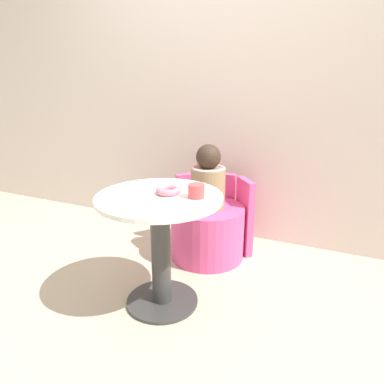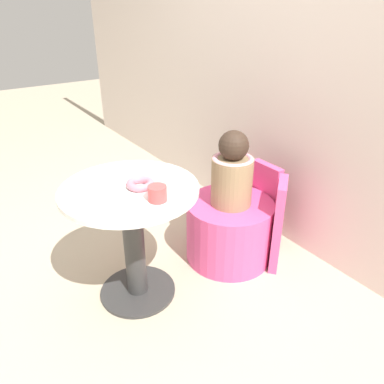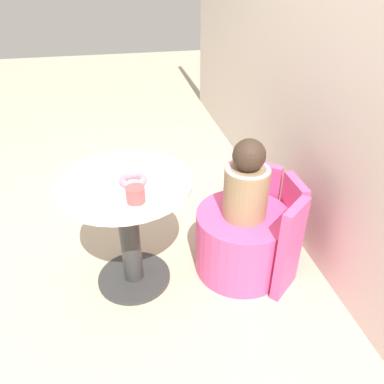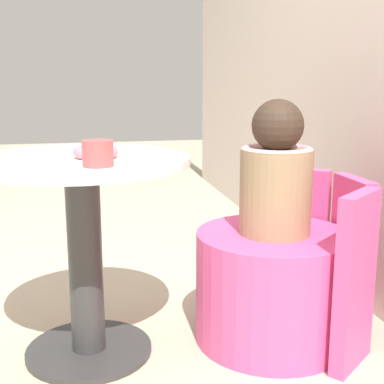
# 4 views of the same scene
# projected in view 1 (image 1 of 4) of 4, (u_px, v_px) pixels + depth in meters

# --- Properties ---
(ground_plane) EXTENTS (12.00, 12.00, 0.00)m
(ground_plane) POSITION_uv_depth(u_px,v_px,m) (160.00, 303.00, 1.99)
(ground_plane) COLOR #B7A88E
(back_wall) EXTENTS (6.00, 0.06, 2.40)m
(back_wall) POSITION_uv_depth(u_px,v_px,m) (228.00, 86.00, 2.61)
(back_wall) COLOR silver
(back_wall) RESTS_ON ground_plane
(round_table) EXTENTS (0.68, 0.68, 0.66)m
(round_table) POSITION_uv_depth(u_px,v_px,m) (160.00, 232.00, 1.87)
(round_table) COLOR #333333
(round_table) RESTS_ON ground_plane
(tub_chair) EXTENTS (0.53, 0.53, 0.38)m
(tub_chair) POSITION_uv_depth(u_px,v_px,m) (207.00, 232.00, 2.48)
(tub_chair) COLOR #E54C8C
(tub_chair) RESTS_ON ground_plane
(booth_backrest) EXTENTS (0.62, 0.23, 0.56)m
(booth_backrest) POSITION_uv_depth(u_px,v_px,m) (218.00, 211.00, 2.64)
(booth_backrest) COLOR #E54C8C
(booth_backrest) RESTS_ON ground_plane
(child_figure) EXTENTS (0.24, 0.24, 0.45)m
(child_figure) POSITION_uv_depth(u_px,v_px,m) (208.00, 180.00, 2.36)
(child_figure) COLOR #937A56
(child_figure) RESTS_ON tub_chair
(donut) EXTENTS (0.14, 0.14, 0.04)m
(donut) POSITION_uv_depth(u_px,v_px,m) (168.00, 190.00, 1.82)
(donut) COLOR pink
(donut) RESTS_ON round_table
(cup) EXTENTS (0.09, 0.09, 0.07)m
(cup) POSITION_uv_depth(u_px,v_px,m) (196.00, 191.00, 1.75)
(cup) COLOR #DB4C4C
(cup) RESTS_ON round_table
(paper_napkin) EXTENTS (0.21, 0.21, 0.01)m
(paper_napkin) POSITION_uv_depth(u_px,v_px,m) (138.00, 198.00, 1.75)
(paper_napkin) COLOR silver
(paper_napkin) RESTS_ON round_table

